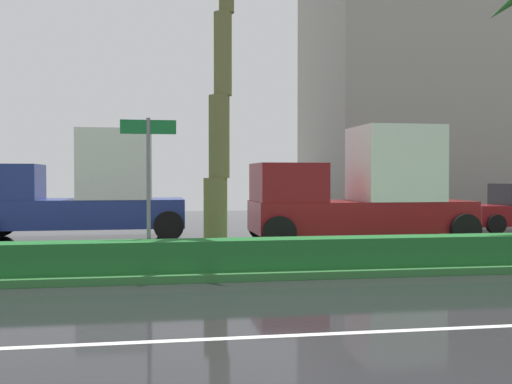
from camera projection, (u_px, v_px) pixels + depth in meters
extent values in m
cube|color=black|center=(219.00, 263.00, 14.68)|extent=(90.00, 42.00, 0.10)
cube|color=white|center=(282.00, 336.00, 7.78)|extent=(81.00, 0.14, 0.01)
cube|color=#2D6B33|center=(224.00, 264.00, 13.69)|extent=(85.50, 4.00, 0.15)
cube|color=#1E6028|center=(233.00, 254.00, 12.30)|extent=(76.50, 0.70, 0.60)
cylinder|color=brown|center=(215.00, 219.00, 13.67)|extent=(0.52, 0.52, 1.80)
cylinder|color=brown|center=(219.00, 137.00, 13.64)|extent=(0.46, 0.46, 1.80)
cylinder|color=brown|center=(223.00, 54.00, 13.62)|extent=(0.40, 0.40, 1.80)
cylinder|color=slate|center=(149.00, 193.00, 12.43)|extent=(0.08, 0.08, 3.00)
cube|color=#146B2D|center=(148.00, 127.00, 12.39)|extent=(1.10, 0.03, 0.28)
cube|color=navy|center=(82.00, 213.00, 19.89)|extent=(6.40, 2.30, 0.90)
cube|color=navy|center=(9.00, 182.00, 19.49)|extent=(1.90, 2.21, 1.10)
cube|color=silver|center=(115.00, 165.00, 20.03)|extent=(2.30, 2.35, 2.20)
cylinder|color=black|center=(1.00, 222.00, 20.59)|extent=(0.92, 0.30, 0.92)
cylinder|color=black|center=(169.00, 226.00, 19.20)|extent=(0.92, 0.30, 0.92)
cylinder|color=black|center=(166.00, 220.00, 21.51)|extent=(0.92, 0.30, 0.92)
cube|color=maroon|center=(360.00, 216.00, 18.44)|extent=(6.40, 2.30, 0.90)
cube|color=maroon|center=(288.00, 182.00, 18.04)|extent=(1.90, 2.21, 1.10)
cube|color=silver|center=(394.00, 164.00, 18.58)|extent=(2.30, 2.35, 2.20)
cylinder|color=black|center=(279.00, 233.00, 16.84)|extent=(0.92, 0.30, 0.92)
cylinder|color=black|center=(263.00, 226.00, 19.15)|extent=(0.92, 0.30, 0.92)
cylinder|color=black|center=(465.00, 230.00, 17.76)|extent=(0.92, 0.30, 0.92)
cylinder|color=black|center=(428.00, 224.00, 20.07)|extent=(0.92, 0.30, 0.92)
cylinder|color=black|center=(496.00, 224.00, 21.35)|extent=(0.68, 0.22, 0.68)
cylinder|color=black|center=(469.00, 221.00, 23.13)|extent=(0.68, 0.22, 0.68)
cube|color=gray|center=(492.00, 70.00, 38.21)|extent=(21.97, 10.21, 16.92)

